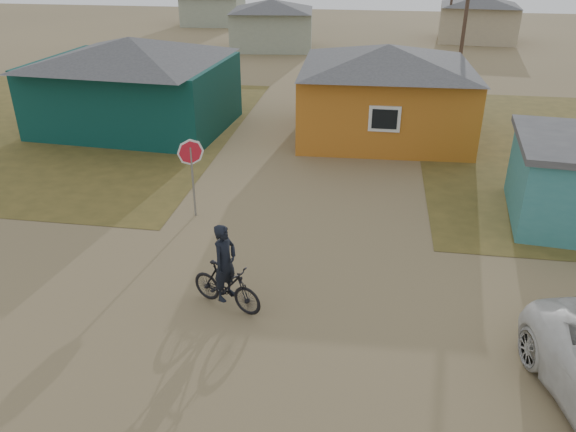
# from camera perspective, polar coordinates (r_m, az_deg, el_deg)

# --- Properties ---
(ground) EXTENTS (120.00, 120.00, 0.00)m
(ground) POSITION_cam_1_polar(r_m,az_deg,el_deg) (12.88, -2.25, -11.15)
(ground) COLOR olive
(grass_nw) EXTENTS (20.00, 18.00, 0.00)m
(grass_nw) POSITION_cam_1_polar(r_m,az_deg,el_deg) (29.11, -25.35, 8.39)
(grass_nw) COLOR brown
(grass_nw) RESTS_ON ground
(house_teal) EXTENTS (8.93, 7.08, 4.00)m
(house_teal) POSITION_cam_1_polar(r_m,az_deg,el_deg) (26.39, -15.38, 12.97)
(house_teal) COLOR #09322D
(house_teal) RESTS_ON ground
(house_yellow) EXTENTS (7.72, 6.76, 3.90)m
(house_yellow) POSITION_cam_1_polar(r_m,az_deg,el_deg) (24.69, 9.85, 12.49)
(house_yellow) COLOR #B7681C
(house_yellow) RESTS_ON ground
(house_pale_west) EXTENTS (7.04, 6.15, 3.60)m
(house_pale_west) POSITION_cam_1_polar(r_m,az_deg,el_deg) (45.11, -1.61, 18.98)
(house_pale_west) COLOR gray
(house_pale_west) RESTS_ON ground
(house_beige_east) EXTENTS (6.95, 6.05, 3.60)m
(house_beige_east) POSITION_cam_1_polar(r_m,az_deg,el_deg) (50.96, 18.75, 18.57)
(house_beige_east) COLOR tan
(house_beige_east) RESTS_ON ground
(house_pale_north) EXTENTS (6.28, 5.81, 3.40)m
(house_pale_north) POSITION_cam_1_polar(r_m,az_deg,el_deg) (58.55, -7.61, 20.45)
(house_pale_north) COLOR gray
(house_pale_north) RESTS_ON ground
(utility_pole_near) EXTENTS (1.40, 0.20, 8.00)m
(utility_pole_near) POSITION_cam_1_polar(r_m,az_deg,el_deg) (32.50, 17.62, 18.89)
(utility_pole_near) COLOR #453429
(utility_pole_near) RESTS_ON ground
(stop_sign) EXTENTS (0.81, 0.18, 2.51)m
(stop_sign) POSITION_cam_1_polar(r_m,az_deg,el_deg) (17.14, -9.80, 5.60)
(stop_sign) COLOR gray
(stop_sign) RESTS_ON ground
(cyclist) EXTENTS (1.97, 1.23, 2.16)m
(cyclist) POSITION_cam_1_polar(r_m,az_deg,el_deg) (13.12, -6.33, -6.32)
(cyclist) COLOR black
(cyclist) RESTS_ON ground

